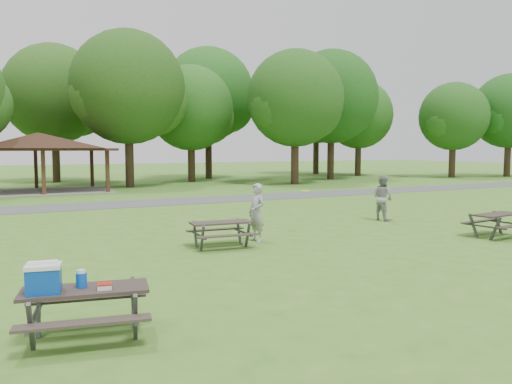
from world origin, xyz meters
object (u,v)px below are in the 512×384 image
Objects in this scene: picnic_table_near at (72,292)px; frisbee_catcher at (383,198)px; picnic_table_middle at (221,228)px; frisbee_thrower at (257,213)px.

picnic_table_near is 14.12m from frisbee_catcher.
picnic_table_middle is (4.65, 5.23, -0.16)m from picnic_table_near.
picnic_table_near is at bearing -55.10° from frisbee_thrower.
picnic_table_middle is 7.80m from frisbee_catcher.
frisbee_catcher is at bearing 95.93° from frisbee_thrower.
frisbee_thrower reaches higher than picnic_table_near.
frisbee_catcher is (7.57, 1.85, 0.33)m from picnic_table_middle.
frisbee_catcher reaches higher than picnic_table_near.
frisbee_thrower is at bearing 12.62° from picnic_table_middle.
frisbee_catcher is (12.22, 7.08, 0.17)m from picnic_table_near.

